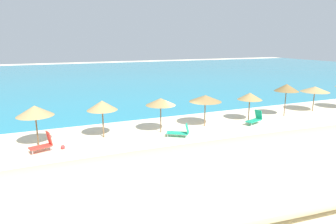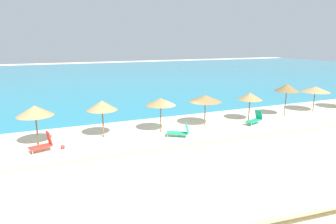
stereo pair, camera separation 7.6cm
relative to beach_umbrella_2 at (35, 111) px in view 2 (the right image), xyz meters
name	(u,v)px [view 2 (the right image)]	position (x,y,z in m)	size (l,w,h in m)	color
ground_plane	(185,134)	(10.08, -1.45, -2.39)	(160.00, 160.00, 0.00)	beige
sea_water	(97,76)	(10.08, 38.36, -2.39)	(160.00, 69.23, 0.01)	teal
beach_umbrella_2	(35,111)	(0.00, 0.00, 0.00)	(2.33, 2.33, 2.74)	brown
beach_umbrella_3	(102,105)	(4.31, 0.12, -0.04)	(2.15, 2.15, 2.70)	brown
beach_umbrella_4	(161,102)	(8.53, -0.39, -0.02)	(2.22, 2.22, 2.65)	brown
beach_umbrella_5	(205,98)	(12.44, -0.17, -0.10)	(2.60, 2.60, 2.56)	brown
beach_umbrella_6	(250,96)	(16.79, -0.21, -0.24)	(2.09, 2.09, 2.46)	brown
beach_umbrella_7	(287,88)	(20.77, -0.25, 0.27)	(2.16, 2.16, 3.00)	brown
beach_umbrella_8	(315,89)	(24.85, 0.21, -0.19)	(2.69, 2.69, 2.47)	brown
lounge_chair_0	(255,119)	(16.61, -1.28, -1.95)	(1.78, 1.11, 1.14)	#199972
lounge_chair_1	(43,144)	(0.34, -1.23, -1.87)	(1.46, 1.01, 1.25)	red
lounge_chair_2	(180,132)	(9.42, -1.94, -2.00)	(1.70, 1.39, 1.00)	#199972
beach_ball	(63,147)	(1.45, -1.23, -2.26)	(0.26, 0.26, 0.26)	red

